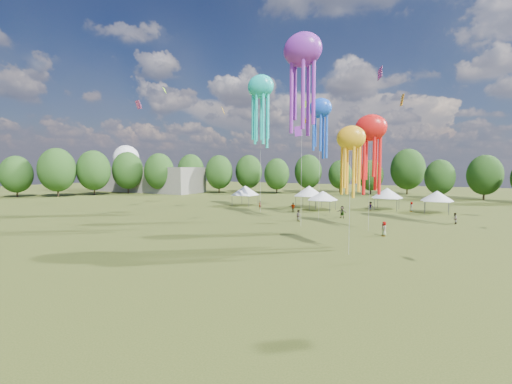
% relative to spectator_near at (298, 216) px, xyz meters
% --- Properties ---
extents(ground, '(300.00, 300.00, 0.00)m').
position_rel_spectator_near_xyz_m(ground, '(5.18, -37.71, -0.84)').
color(ground, '#384416').
rests_on(ground, ground).
extents(spectator_near, '(1.02, 0.95, 1.68)m').
position_rel_spectator_near_xyz_m(spectator_near, '(0.00, 0.00, 0.00)').
color(spectator_near, gray).
rests_on(spectator_near, ground).
extents(spectators_far, '(32.80, 26.68, 1.92)m').
position_rel_spectator_near_xyz_m(spectators_far, '(7.07, 9.31, 0.03)').
color(spectators_far, gray).
rests_on(spectators_far, ground).
extents(festival_tents, '(40.35, 13.05, 4.35)m').
position_rel_spectator_near_xyz_m(festival_tents, '(0.44, 17.00, 2.30)').
color(festival_tents, '#47474C').
rests_on(festival_tents, ground).
extents(show_kites, '(42.74, 24.90, 27.05)m').
position_rel_spectator_near_xyz_m(show_kites, '(8.29, -0.27, 18.11)').
color(show_kites, blue).
rests_on(show_kites, ground).
extents(small_kites, '(74.03, 66.09, 44.79)m').
position_rel_spectator_near_xyz_m(small_kites, '(7.15, 3.33, 28.83)').
color(small_kites, blue).
rests_on(small_kites, ground).
extents(treeline, '(201.57, 95.24, 13.43)m').
position_rel_spectator_near_xyz_m(treeline, '(1.32, 24.80, 5.70)').
color(treeline, '#38281C').
rests_on(treeline, ground).
extents(hangar, '(40.00, 12.00, 8.00)m').
position_rel_spectator_near_xyz_m(hangar, '(-66.82, 34.29, 3.16)').
color(hangar, gray).
rests_on(hangar, ground).
extents(radome, '(9.00, 9.00, 16.00)m').
position_rel_spectator_near_xyz_m(radome, '(-82.82, 40.29, 9.15)').
color(radome, white).
rests_on(radome, ground).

